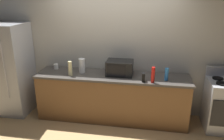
{
  "coord_description": "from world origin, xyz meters",
  "views": [
    {
      "loc": [
        0.64,
        -3.41,
        2.35
      ],
      "look_at": [
        0.0,
        0.4,
        1.0
      ],
      "focal_mm": 35.94,
      "sensor_mm": 36.0,
      "label": 1
    }
  ],
  "objects_px": {
    "cordless_phone": "(143,77)",
    "microwave": "(120,68)",
    "mug_white": "(56,66)",
    "stove_range": "(223,105)",
    "bottle_hand_soap": "(70,69)",
    "paper_towel_roll": "(82,66)",
    "bottle_hot_sauce": "(153,75)",
    "refrigerator": "(10,69)",
    "bottle_spray_cleaner": "(167,74)"
  },
  "relations": [
    {
      "from": "microwave",
      "to": "bottle_hand_soap",
      "type": "height_order",
      "value": "microwave"
    },
    {
      "from": "refrigerator",
      "to": "microwave",
      "type": "relative_size",
      "value": 3.75
    },
    {
      "from": "stove_range",
      "to": "cordless_phone",
      "type": "height_order",
      "value": "stove_range"
    },
    {
      "from": "paper_towel_roll",
      "to": "bottle_spray_cleaner",
      "type": "bearing_deg",
      "value": -5.08
    },
    {
      "from": "bottle_hand_soap",
      "to": "mug_white",
      "type": "relative_size",
      "value": 2.69
    },
    {
      "from": "refrigerator",
      "to": "bottle_hand_soap",
      "type": "xyz_separation_m",
      "value": [
        1.3,
        -0.14,
        0.13
      ]
    },
    {
      "from": "mug_white",
      "to": "bottle_hot_sauce",
      "type": "bearing_deg",
      "value": -12.02
    },
    {
      "from": "stove_range",
      "to": "microwave",
      "type": "relative_size",
      "value": 2.25
    },
    {
      "from": "microwave",
      "to": "bottle_spray_cleaner",
      "type": "xyz_separation_m",
      "value": [
        0.83,
        -0.14,
        -0.02
      ]
    },
    {
      "from": "bottle_hand_soap",
      "to": "mug_white",
      "type": "distance_m",
      "value": 0.52
    },
    {
      "from": "microwave",
      "to": "mug_white",
      "type": "distance_m",
      "value": 1.3
    },
    {
      "from": "stove_range",
      "to": "bottle_hand_soap",
      "type": "bearing_deg",
      "value": -176.98
    },
    {
      "from": "microwave",
      "to": "refrigerator",
      "type": "bearing_deg",
      "value": -178.74
    },
    {
      "from": "refrigerator",
      "to": "cordless_phone",
      "type": "relative_size",
      "value": 12.0
    },
    {
      "from": "cordless_phone",
      "to": "stove_range",
      "type": "bearing_deg",
      "value": 5.19
    },
    {
      "from": "microwave",
      "to": "paper_towel_roll",
      "type": "height_order",
      "value": "same"
    },
    {
      "from": "refrigerator",
      "to": "bottle_hand_soap",
      "type": "height_order",
      "value": "refrigerator"
    },
    {
      "from": "cordless_phone",
      "to": "bottle_hot_sauce",
      "type": "xyz_separation_m",
      "value": [
        0.16,
        -0.03,
        0.06
      ]
    },
    {
      "from": "microwave",
      "to": "bottle_hand_soap",
      "type": "xyz_separation_m",
      "value": [
        -0.88,
        -0.19,
        -0.0
      ]
    },
    {
      "from": "paper_towel_roll",
      "to": "bottle_hand_soap",
      "type": "bearing_deg",
      "value": -129.63
    },
    {
      "from": "microwave",
      "to": "bottle_hand_soap",
      "type": "relative_size",
      "value": 1.79
    },
    {
      "from": "stove_range",
      "to": "bottle_hot_sauce",
      "type": "relative_size",
      "value": 3.96
    },
    {
      "from": "refrigerator",
      "to": "mug_white",
      "type": "bearing_deg",
      "value": 10.64
    },
    {
      "from": "refrigerator",
      "to": "mug_white",
      "type": "xyz_separation_m",
      "value": [
        0.89,
        0.17,
        0.05
      ]
    },
    {
      "from": "microwave",
      "to": "bottle_hot_sauce",
      "type": "xyz_separation_m",
      "value": [
        0.6,
        -0.28,
        0.0
      ]
    },
    {
      "from": "paper_towel_roll",
      "to": "bottle_spray_cleaner",
      "type": "relative_size",
      "value": 1.22
    },
    {
      "from": "bottle_hand_soap",
      "to": "mug_white",
      "type": "xyz_separation_m",
      "value": [
        -0.41,
        0.31,
        -0.08
      ]
    },
    {
      "from": "bottle_hot_sauce",
      "to": "mug_white",
      "type": "bearing_deg",
      "value": 167.98
    },
    {
      "from": "microwave",
      "to": "bottle_hot_sauce",
      "type": "distance_m",
      "value": 0.67
    },
    {
      "from": "mug_white",
      "to": "microwave",
      "type": "bearing_deg",
      "value": -5.3
    },
    {
      "from": "microwave",
      "to": "mug_white",
      "type": "relative_size",
      "value": 4.81
    },
    {
      "from": "microwave",
      "to": "bottle_spray_cleaner",
      "type": "height_order",
      "value": "microwave"
    },
    {
      "from": "microwave",
      "to": "paper_towel_roll",
      "type": "xyz_separation_m",
      "value": [
        -0.72,
        0.0,
        0.0
      ]
    },
    {
      "from": "cordless_phone",
      "to": "bottle_spray_cleaner",
      "type": "bearing_deg",
      "value": 13.7
    },
    {
      "from": "refrigerator",
      "to": "microwave",
      "type": "height_order",
      "value": "refrigerator"
    },
    {
      "from": "paper_towel_roll",
      "to": "mug_white",
      "type": "height_order",
      "value": "paper_towel_roll"
    },
    {
      "from": "cordless_phone",
      "to": "microwave",
      "type": "bearing_deg",
      "value": 147.34
    },
    {
      "from": "bottle_spray_cleaner",
      "to": "bottle_hand_soap",
      "type": "bearing_deg",
      "value": -178.09
    },
    {
      "from": "bottle_hot_sauce",
      "to": "mug_white",
      "type": "height_order",
      "value": "bottle_hot_sauce"
    },
    {
      "from": "stove_range",
      "to": "paper_towel_roll",
      "type": "distance_m",
      "value": 2.65
    },
    {
      "from": "cordless_phone",
      "to": "mug_white",
      "type": "bearing_deg",
      "value": 164.88
    },
    {
      "from": "microwave",
      "to": "bottle_spray_cleaner",
      "type": "distance_m",
      "value": 0.85
    },
    {
      "from": "cordless_phone",
      "to": "bottle_hand_soap",
      "type": "bearing_deg",
      "value": 174.4
    },
    {
      "from": "refrigerator",
      "to": "bottle_hand_soap",
      "type": "bearing_deg",
      "value": -6.34
    },
    {
      "from": "cordless_phone",
      "to": "bottle_hot_sauce",
      "type": "height_order",
      "value": "bottle_hot_sauce"
    },
    {
      "from": "bottle_hand_soap",
      "to": "mug_white",
      "type": "bearing_deg",
      "value": 142.78
    },
    {
      "from": "mug_white",
      "to": "stove_range",
      "type": "bearing_deg",
      "value": -3.04
    },
    {
      "from": "bottle_spray_cleaner",
      "to": "bottle_hot_sauce",
      "type": "height_order",
      "value": "bottle_hot_sauce"
    },
    {
      "from": "paper_towel_roll",
      "to": "bottle_hot_sauce",
      "type": "distance_m",
      "value": 1.35
    },
    {
      "from": "stove_range",
      "to": "mug_white",
      "type": "bearing_deg",
      "value": 176.96
    }
  ]
}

